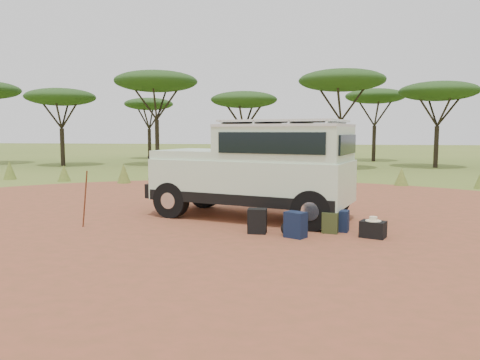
# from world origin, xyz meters

# --- Properties ---
(ground) EXTENTS (140.00, 140.00, 0.00)m
(ground) POSITION_xyz_m (0.00, 0.00, 0.00)
(ground) COLOR #586E27
(ground) RESTS_ON ground
(dirt_clearing) EXTENTS (23.00, 23.00, 0.01)m
(dirt_clearing) POSITION_xyz_m (0.00, 0.00, 0.00)
(dirt_clearing) COLOR #984731
(dirt_clearing) RESTS_ON ground
(grass_fringe) EXTENTS (36.60, 1.60, 0.90)m
(grass_fringe) POSITION_xyz_m (0.12, 8.67, 0.40)
(grass_fringe) COLOR #586E27
(grass_fringe) RESTS_ON ground
(acacia_treeline) EXTENTS (46.70, 13.20, 6.26)m
(acacia_treeline) POSITION_xyz_m (0.75, 19.81, 4.87)
(acacia_treeline) COLOR black
(acacia_treeline) RESTS_ON ground
(safari_vehicle) EXTENTS (5.64, 3.50, 2.58)m
(safari_vehicle) POSITION_xyz_m (0.78, 0.84, 1.25)
(safari_vehicle) COLOR silver
(safari_vehicle) RESTS_ON ground
(walking_staff) EXTENTS (0.27, 0.19, 1.38)m
(walking_staff) POSITION_xyz_m (-3.13, -1.01, 0.69)
(walking_staff) COLOR brown
(walking_staff) RESTS_ON ground
(backpack_black) EXTENTS (0.42, 0.31, 0.57)m
(backpack_black) POSITION_xyz_m (0.99, -1.03, 0.28)
(backpack_black) COLOR black
(backpack_black) RESTS_ON ground
(backpack_navy) EXTENTS (0.53, 0.48, 0.57)m
(backpack_navy) POSITION_xyz_m (1.85, -1.33, 0.28)
(backpack_navy) COLOR #131D3E
(backpack_navy) RESTS_ON ground
(backpack_olive) EXTENTS (0.39, 0.31, 0.48)m
(backpack_olive) POSITION_xyz_m (2.61, -0.77, 0.24)
(backpack_olive) COLOR #36431F
(backpack_olive) RESTS_ON ground
(duffel_navy) EXTENTS (0.50, 0.41, 0.50)m
(duffel_navy) POSITION_xyz_m (2.82, -0.54, 0.25)
(duffel_navy) COLOR #131D3E
(duffel_navy) RESTS_ON ground
(hard_case) EXTENTS (0.62, 0.54, 0.37)m
(hard_case) POSITION_xyz_m (3.51, -1.08, 0.18)
(hard_case) COLOR black
(hard_case) RESTS_ON ground
(stuff_sack) EXTENTS (0.40, 0.40, 0.30)m
(stuff_sack) POSITION_xyz_m (1.72, -1.20, 0.15)
(stuff_sack) COLOR black
(stuff_sack) RESTS_ON ground
(safari_hat) EXTENTS (0.34, 0.34, 0.10)m
(safari_hat) POSITION_xyz_m (3.51, -1.08, 0.40)
(safari_hat) COLOR #F5E5B8
(safari_hat) RESTS_ON hard_case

